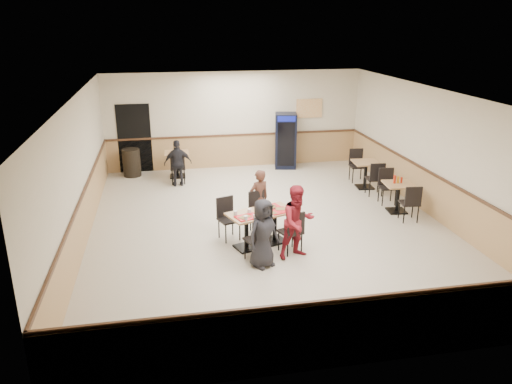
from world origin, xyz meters
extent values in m
plane|color=beige|center=(0.00, 0.00, 0.00)|extent=(10.00, 10.00, 0.00)
plane|color=silver|center=(0.00, 0.00, 3.00)|extent=(10.00, 10.00, 0.00)
plane|color=beige|center=(0.00, 5.00, 1.50)|extent=(8.00, 0.00, 8.00)
plane|color=beige|center=(0.00, -5.00, 1.50)|extent=(8.00, 0.00, 8.00)
plane|color=beige|center=(-4.00, 0.00, 1.50)|extent=(0.00, 10.00, 10.00)
plane|color=beige|center=(4.00, 0.00, 1.50)|extent=(0.00, 10.00, 10.00)
cube|color=tan|center=(0.00, 4.99, 0.50)|extent=(7.98, 0.03, 1.00)
cube|color=tan|center=(3.98, 0.00, 0.50)|extent=(0.03, 9.98, 1.00)
cube|color=#472B19|center=(0.00, 4.97, 1.03)|extent=(7.98, 0.04, 0.06)
cube|color=black|center=(-3.10, 4.98, 1.05)|extent=(1.00, 0.02, 2.10)
cube|color=orange|center=(2.40, 4.96, 1.80)|extent=(0.85, 0.02, 0.60)
cube|color=black|center=(-0.69, -1.07, 0.02)|extent=(0.56, 0.56, 0.04)
cylinder|color=black|center=(-0.69, -1.07, 0.37)|extent=(0.09, 0.09, 0.67)
cube|color=tan|center=(-0.69, -1.07, 0.72)|extent=(0.87, 0.87, 0.04)
cube|color=black|center=(-0.04, -0.85, 0.02)|extent=(0.56, 0.56, 0.04)
cylinder|color=black|center=(-0.04, -0.85, 0.37)|extent=(0.09, 0.09, 0.67)
cube|color=tan|center=(-0.04, -0.85, 0.72)|extent=(0.87, 0.87, 0.04)
imported|color=black|center=(-0.51, -1.89, 0.68)|extent=(0.79, 0.70, 1.35)
imported|color=maroon|center=(0.23, -1.64, 0.75)|extent=(0.86, 0.75, 1.49)
imported|color=#512E22|center=(-0.22, -0.03, 0.68)|extent=(0.58, 0.49, 1.36)
imported|color=black|center=(-1.88, 3.34, 0.66)|extent=(0.79, 0.36, 1.32)
cube|color=red|center=(-0.13, -0.76, 0.74)|extent=(0.52, 0.45, 0.02)
cube|color=red|center=(0.01, -0.99, 0.74)|extent=(0.52, 0.45, 0.02)
cube|color=red|center=(-0.70, -1.20, 0.74)|extent=(0.52, 0.45, 0.02)
cylinder|color=white|center=(0.08, -0.91, 0.74)|extent=(0.23, 0.23, 0.01)
cube|color=#A46C40|center=(0.08, -0.91, 0.75)|extent=(0.27, 0.19, 0.02)
cylinder|color=white|center=(-0.75, -1.22, 0.74)|extent=(0.23, 0.23, 0.01)
cube|color=#A46C40|center=(-0.75, -1.22, 0.75)|extent=(0.30, 0.29, 0.02)
cylinder|color=white|center=(-0.40, -1.16, 0.74)|extent=(0.23, 0.23, 0.01)
cube|color=#A46C40|center=(-0.40, -1.16, 0.75)|extent=(0.27, 0.18, 0.02)
cylinder|color=white|center=(-0.21, -1.12, 0.74)|extent=(0.23, 0.23, 0.01)
cube|color=#A46C40|center=(-0.21, -1.12, 0.75)|extent=(0.30, 0.26, 0.02)
cylinder|color=white|center=(-0.14, -0.73, 0.74)|extent=(0.23, 0.23, 0.01)
cube|color=#A46C40|center=(-0.14, -0.73, 0.75)|extent=(0.28, 0.30, 0.02)
cylinder|color=white|center=(-0.12, -0.78, 0.74)|extent=(0.23, 0.23, 0.01)
cube|color=#A46C40|center=(-0.12, -0.78, 0.75)|extent=(0.28, 0.30, 0.02)
cylinder|color=silver|center=(-0.75, -1.35, 0.78)|extent=(0.08, 0.08, 0.10)
cylinder|color=silver|center=(-0.61, -1.00, 0.78)|extent=(0.08, 0.08, 0.10)
cylinder|color=silver|center=(-0.56, -1.32, 0.78)|extent=(0.08, 0.08, 0.10)
cylinder|color=silver|center=(-0.91, -1.04, 0.78)|extent=(0.08, 0.08, 0.10)
cylinder|color=silver|center=(-0.26, -0.92, 0.80)|extent=(0.07, 0.07, 0.12)
cylinder|color=silver|center=(-0.34, -0.90, 0.80)|extent=(0.07, 0.07, 0.12)
cylinder|color=silver|center=(-0.32, -0.99, 0.80)|extent=(0.07, 0.07, 0.12)
ellipsoid|color=silver|center=(-0.34, -0.97, 0.79)|extent=(0.15, 0.15, 0.10)
cube|color=black|center=(3.30, 0.27, 0.02)|extent=(0.48, 0.48, 0.04)
cylinder|color=black|center=(3.30, 0.27, 0.37)|extent=(0.09, 0.09, 0.66)
cube|color=tan|center=(3.30, 0.27, 0.71)|extent=(0.75, 0.75, 0.04)
cube|color=black|center=(3.25, 2.17, 0.02)|extent=(0.49, 0.49, 0.04)
cylinder|color=black|center=(3.25, 2.17, 0.38)|extent=(0.09, 0.09, 0.68)
cube|color=tan|center=(3.25, 2.17, 0.73)|extent=(0.76, 0.76, 0.04)
cylinder|color=red|center=(3.20, 0.32, 0.83)|extent=(0.06, 0.06, 0.20)
cylinder|color=#C6861A|center=(3.29, 0.32, 0.81)|extent=(0.06, 0.06, 0.17)
cylinder|color=red|center=(3.38, 0.32, 0.80)|extent=(0.05, 0.05, 0.14)
cube|color=black|center=(-1.88, 4.20, 0.02)|extent=(0.47, 0.47, 0.04)
cylinder|color=black|center=(-1.88, 4.20, 0.38)|extent=(0.09, 0.09, 0.68)
cube|color=tan|center=(-1.88, 4.20, 0.73)|extent=(0.73, 0.73, 0.04)
cube|color=black|center=(1.55, 4.60, 0.86)|extent=(0.77, 0.76, 1.73)
cube|color=black|center=(1.48, 4.28, 0.82)|extent=(0.52, 0.13, 1.36)
cube|color=navy|center=(1.48, 4.27, 1.62)|extent=(0.54, 0.13, 0.16)
cylinder|color=black|center=(-3.22, 4.55, 0.42)|extent=(0.53, 0.53, 0.83)
camera|label=1|loc=(-2.27, -10.32, 4.49)|focal=35.00mm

